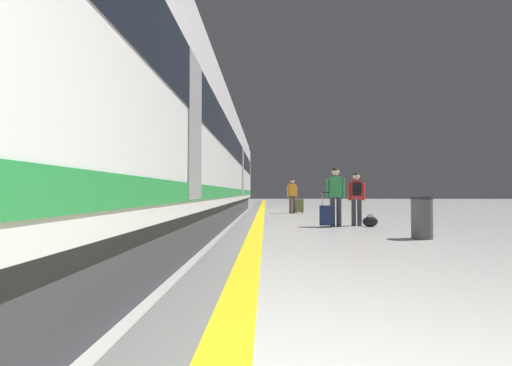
% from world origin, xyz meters
% --- Properties ---
extents(safety_line_strip, '(0.36, 80.00, 0.01)m').
position_xyz_m(safety_line_strip, '(-0.90, 10.00, 0.00)').
color(safety_line_strip, yellow).
rests_on(safety_line_strip, ground).
extents(tactile_edge_band, '(0.71, 80.00, 0.01)m').
position_xyz_m(tactile_edge_band, '(-1.28, 10.00, 0.00)').
color(tactile_edge_band, slate).
rests_on(tactile_edge_band, ground).
extents(high_speed_train, '(2.94, 31.44, 4.97)m').
position_xyz_m(high_speed_train, '(-3.10, 10.09, 2.50)').
color(high_speed_train, '#38383D').
rests_on(high_speed_train, ground).
extents(passenger_near, '(0.50, 0.33, 1.60)m').
position_xyz_m(passenger_near, '(2.07, 11.25, 0.95)').
color(passenger_near, '#383842').
rests_on(passenger_near, ground).
extents(duffel_bag_near, '(0.44, 0.26, 0.36)m').
position_xyz_m(duffel_bag_near, '(2.39, 10.96, 0.15)').
color(duffel_bag_near, black).
rests_on(duffel_bag_near, ground).
extents(passenger_mid, '(0.54, 0.23, 1.73)m').
position_xyz_m(passenger_mid, '(1.40, 11.02, 1.00)').
color(passenger_mid, '#383842').
rests_on(passenger_mid, ground).
extents(suitcase_mid, '(0.41, 0.29, 1.01)m').
position_xyz_m(suitcase_mid, '(1.08, 10.76, 0.34)').
color(suitcase_mid, '#19234C').
rests_on(suitcase_mid, ground).
extents(passenger_far, '(0.49, 0.30, 1.67)m').
position_xyz_m(passenger_far, '(0.62, 18.04, 0.97)').
color(passenger_far, brown).
rests_on(passenger_far, ground).
extents(suitcase_far, '(0.42, 0.32, 0.68)m').
position_xyz_m(suitcase_far, '(0.94, 17.92, 0.37)').
color(suitcase_far, '#596038').
rests_on(suitcase_far, ground).
extents(waste_bin, '(0.46, 0.46, 0.91)m').
position_xyz_m(waste_bin, '(2.71, 8.15, 0.46)').
color(waste_bin, '#4C4C51').
rests_on(waste_bin, ground).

